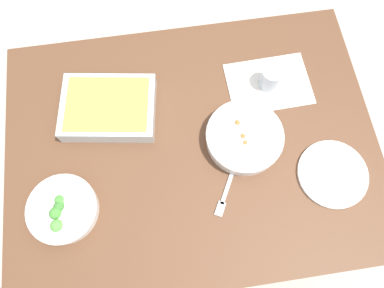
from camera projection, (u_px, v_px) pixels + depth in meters
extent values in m
plane|color=#B2A899|center=(192.00, 190.00, 1.85)|extent=(6.00, 6.00, 0.00)
cube|color=brown|center=(192.00, 146.00, 1.17)|extent=(1.20, 0.90, 0.04)
cylinder|color=brown|center=(293.00, 77.00, 1.67)|extent=(0.06, 0.06, 0.70)
cylinder|color=brown|center=(62.00, 108.00, 1.62)|extent=(0.06, 0.06, 0.70)
cylinder|color=brown|center=(340.00, 248.00, 1.42)|extent=(0.06, 0.06, 0.70)
cube|color=silver|center=(269.00, 84.00, 1.22)|extent=(0.29, 0.21, 0.00)
cylinder|color=white|center=(244.00, 138.00, 1.13)|extent=(0.24, 0.24, 0.05)
torus|color=white|center=(245.00, 135.00, 1.10)|extent=(0.25, 0.25, 0.01)
cylinder|color=olive|center=(244.00, 137.00, 1.12)|extent=(0.20, 0.20, 0.03)
sphere|color=silver|center=(245.00, 132.00, 1.11)|extent=(0.02, 0.02, 0.02)
sphere|color=olive|center=(241.00, 144.00, 1.10)|extent=(0.01, 0.01, 0.01)
sphere|color=olive|center=(245.00, 143.00, 1.10)|extent=(0.02, 0.02, 0.02)
sphere|color=olive|center=(243.00, 137.00, 1.11)|extent=(0.02, 0.02, 0.02)
sphere|color=olive|center=(237.00, 123.00, 1.12)|extent=(0.02, 0.02, 0.02)
sphere|color=#C66633|center=(228.00, 134.00, 1.11)|extent=(0.01, 0.01, 0.01)
cylinder|color=white|center=(63.00, 210.00, 1.06)|extent=(0.20, 0.20, 0.05)
torus|color=white|center=(61.00, 208.00, 1.04)|extent=(0.21, 0.21, 0.01)
cylinder|color=#8CB272|center=(63.00, 209.00, 1.05)|extent=(0.17, 0.17, 0.02)
sphere|color=#569E42|center=(56.00, 215.00, 1.03)|extent=(0.03, 0.03, 0.03)
sphere|color=#569E42|center=(57.00, 226.00, 1.02)|extent=(0.04, 0.04, 0.04)
sphere|color=#3D7A33|center=(59.00, 207.00, 1.04)|extent=(0.03, 0.03, 0.03)
sphere|color=#478C38|center=(56.00, 213.00, 1.03)|extent=(0.04, 0.04, 0.04)
sphere|color=#478C38|center=(60.00, 200.00, 1.04)|extent=(0.03, 0.03, 0.03)
sphere|color=#478C38|center=(61.00, 205.00, 1.04)|extent=(0.03, 0.03, 0.03)
cube|color=silver|center=(109.00, 108.00, 1.16)|extent=(0.33, 0.26, 0.06)
cube|color=gold|center=(108.00, 106.00, 1.15)|extent=(0.29, 0.23, 0.04)
cylinder|color=#B2BCC6|center=(271.00, 78.00, 1.18)|extent=(0.07, 0.07, 0.08)
cylinder|color=black|center=(270.00, 80.00, 1.19)|extent=(0.06, 0.06, 0.05)
cylinder|color=white|center=(333.00, 174.00, 1.11)|extent=(0.22, 0.22, 0.01)
cube|color=silver|center=(241.00, 103.00, 1.19)|extent=(0.03, 0.14, 0.01)
ellipsoid|color=silver|center=(242.00, 126.00, 1.16)|extent=(0.03, 0.04, 0.01)
cube|color=silver|center=(229.00, 183.00, 1.10)|extent=(0.08, 0.13, 0.01)
cube|color=silver|center=(220.00, 209.00, 1.08)|extent=(0.04, 0.05, 0.01)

